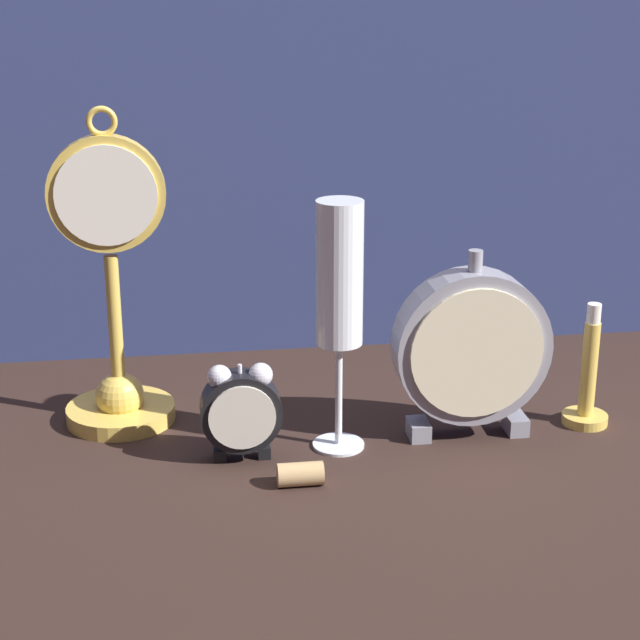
% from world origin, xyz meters
% --- Properties ---
extents(ground_plane, '(4.00, 4.00, 0.00)m').
position_xyz_m(ground_plane, '(0.00, 0.00, 0.00)').
color(ground_plane, black).
extents(fabric_backdrop_drape, '(1.70, 0.01, 0.59)m').
position_xyz_m(fabric_backdrop_drape, '(0.00, 0.33, 0.29)').
color(fabric_backdrop_drape, navy).
rests_on(fabric_backdrop_drape, ground_plane).
extents(pocket_watch_on_stand, '(0.11, 0.11, 0.32)m').
position_xyz_m(pocket_watch_on_stand, '(-0.20, 0.14, 0.12)').
color(pocket_watch_on_stand, gold).
rests_on(pocket_watch_on_stand, ground_plane).
extents(alarm_clock_twin_bell, '(0.08, 0.03, 0.10)m').
position_xyz_m(alarm_clock_twin_bell, '(-0.08, 0.03, 0.05)').
color(alarm_clock_twin_bell, black).
rests_on(alarm_clock_twin_bell, ground_plane).
extents(mantel_clock_silver, '(0.15, 0.04, 0.19)m').
position_xyz_m(mantel_clock_silver, '(0.15, 0.05, 0.09)').
color(mantel_clock_silver, gray).
rests_on(mantel_clock_silver, ground_plane).
extents(champagne_flute, '(0.05, 0.05, 0.25)m').
position_xyz_m(champagne_flute, '(0.01, 0.04, 0.16)').
color(champagne_flute, silver).
rests_on(champagne_flute, ground_plane).
extents(brass_candlestick, '(0.05, 0.05, 0.13)m').
position_xyz_m(brass_candlestick, '(0.27, 0.06, 0.04)').
color(brass_candlestick, gold).
rests_on(brass_candlestick, ground_plane).
extents(wine_cork, '(0.04, 0.02, 0.02)m').
position_xyz_m(wine_cork, '(-0.03, -0.03, 0.01)').
color(wine_cork, tan).
rests_on(wine_cork, ground_plane).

